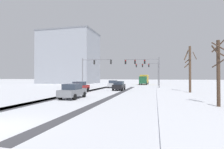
{
  "coord_description": "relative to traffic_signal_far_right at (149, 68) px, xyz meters",
  "views": [
    {
      "loc": [
        7.37,
        -6.51,
        2.39
      ],
      "look_at": [
        0.0,
        23.13,
        2.8
      ],
      "focal_mm": 28.0,
      "sensor_mm": 36.0,
      "label": 1
    }
  ],
  "objects": [
    {
      "name": "traffic_signal_near_right",
      "position": [
        -0.44,
        -12.24,
        0.03
      ],
      "size": [
        7.45,
        0.85,
        6.5
      ],
      "color": "slate",
      "rests_on": "ground"
    },
    {
      "name": "car_grey_fourth",
      "position": [
        -7.11,
        -31.87,
        -3.99
      ],
      "size": [
        1.88,
        4.12,
        1.62
      ],
      "color": "slate",
      "rests_on": "ground"
    },
    {
      "name": "wheel_track_oncoming",
      "position": [
        -3.34,
        -26.53,
        -4.8
      ],
      "size": [
        0.87,
        36.35,
        0.01
      ],
      "primitive_type": "cube",
      "color": "#424247",
      "rests_on": "ground"
    },
    {
      "name": "wheel_track_center",
      "position": [
        -9.34,
        -26.53,
        -4.8
      ],
      "size": [
        1.03,
        36.35,
        0.01
      ],
      "primitive_type": "cube",
      "color": "#424247",
      "rests_on": "ground"
    },
    {
      "name": "wheel_track_right_lane",
      "position": [
        -8.89,
        -26.53,
        -4.8
      ],
      "size": [
        1.11,
        36.35,
        0.01
      ],
      "primitive_type": "cube",
      "color": "#424247",
      "rests_on": "ground"
    },
    {
      "name": "wheel_track_left_lane",
      "position": [
        -9.41,
        -26.53,
        -4.8
      ],
      "size": [
        1.08,
        36.35,
        0.01
      ],
      "primitive_type": "cube",
      "color": "#424247",
      "rests_on": "ground"
    },
    {
      "name": "bare_tree_sidewalk_mid",
      "position": [
        6.89,
        -20.75,
        -1.03
      ],
      "size": [
        1.96,
        1.95,
        7.1
      ],
      "color": "#4C3828",
      "rests_on": "ground"
    },
    {
      "name": "car_silver_lead",
      "position": [
        -7.2,
        -12.42,
        -3.99
      ],
      "size": [
        1.96,
        4.16,
        1.62
      ],
      "color": "#B7BABF",
      "rests_on": "ground"
    },
    {
      "name": "traffic_signal_far_right",
      "position": [
        0.0,
        0.0,
        0.0
      ],
      "size": [
        6.4,
        0.41,
        6.5
      ],
      "color": "slate",
      "rests_on": "ground"
    },
    {
      "name": "box_truck_delivery",
      "position": [
        -1.64,
        5.38,
        -3.17
      ],
      "size": [
        2.57,
        7.5,
        3.02
      ],
      "color": "#194C2D",
      "rests_on": "ground"
    },
    {
      "name": "office_building_far_left_block",
      "position": [
        -29.41,
        9.82,
        4.74
      ],
      "size": [
        19.88,
        14.31,
        19.06
      ],
      "color": "#9399A3",
      "rests_on": "ground"
    },
    {
      "name": "car_black_second",
      "position": [
        -4.55,
        -18.96,
        -3.99
      ],
      "size": [
        1.87,
        4.12,
        1.62
      ],
      "color": "black",
      "rests_on": "ground"
    },
    {
      "name": "sidewalk_kerb_right",
      "position": [
        3.94,
        -28.18,
        -4.74
      ],
      "size": [
        4.0,
        36.35,
        0.12
      ],
      "primitive_type": "cube",
      "color": "white",
      "rests_on": "ground"
    },
    {
      "name": "traffic_signal_near_left",
      "position": [
        -11.39,
        -13.84,
        -0.13
      ],
      "size": [
        6.77,
        0.74,
        6.5
      ],
      "color": "slate",
      "rests_on": "ground"
    },
    {
      "name": "bare_tree_sidewalk_near",
      "position": [
        6.73,
        -33.82,
        -1.86
      ],
      "size": [
        1.47,
        1.62,
        5.71
      ],
      "color": "#423023",
      "rests_on": "ground"
    },
    {
      "name": "car_red_third",
      "position": [
        -10.12,
        -23.4,
        -3.99
      ],
      "size": [
        1.95,
        4.16,
        1.62
      ],
      "color": "red",
      "rests_on": "ground"
    }
  ]
}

